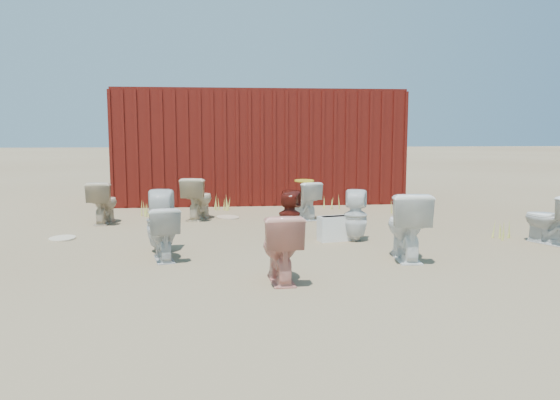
{
  "coord_description": "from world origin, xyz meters",
  "views": [
    {
      "loc": [
        -0.82,
        -7.09,
        1.51
      ],
      "look_at": [
        0.0,
        0.6,
        0.55
      ],
      "focal_mm": 35.0,
      "sensor_mm": 36.0,
      "label": 1
    }
  ],
  "objects": [
    {
      "name": "weed_clump_b",
      "position": [
        0.46,
        2.91,
        0.13
      ],
      "size": [
        0.32,
        0.32,
        0.25
      ],
      "primitive_type": "cone",
      "color": "#C4C850",
      "rests_on": "ground"
    },
    {
      "name": "weed_clump_f",
      "position": [
        3.16,
        0.14,
        0.13
      ],
      "size": [
        0.28,
        0.28,
        0.25
      ],
      "primitive_type": "cone",
      "color": "#C4C850",
      "rests_on": "ground"
    },
    {
      "name": "loose_lid_far",
      "position": [
        -3.1,
        0.82,
        0.01
      ],
      "size": [
        0.37,
        0.47,
        0.02
      ],
      "primitive_type": "ellipsoid",
      "rotation": [
        0.0,
        0.0,
        0.02
      ],
      "color": "beige",
      "rests_on": "ground"
    },
    {
      "name": "loose_lid_near",
      "position": [
        -0.73,
        2.52,
        0.01
      ],
      "size": [
        0.55,
        0.61,
        0.02
      ],
      "primitive_type": "ellipsoid",
      "rotation": [
        0.0,
        0.0,
        0.43
      ],
      "color": "#CAB293",
      "rests_on": "ground"
    },
    {
      "name": "toilet_back_beige_left",
      "position": [
        -2.79,
        2.16,
        0.35
      ],
      "size": [
        0.46,
        0.72,
        0.7
      ],
      "primitive_type": "imported",
      "rotation": [
        0.0,
        0.0,
        3.04
      ],
      "color": "beige",
      "rests_on": "ground"
    },
    {
      "name": "weed_clump_a",
      "position": [
        -2.13,
        2.96,
        0.14
      ],
      "size": [
        0.36,
        0.36,
        0.29
      ],
      "primitive_type": "cone",
      "color": "#C4C850",
      "rests_on": "ground"
    },
    {
      "name": "weed_clump_d",
      "position": [
        -0.81,
        3.5,
        0.15
      ],
      "size": [
        0.3,
        0.3,
        0.29
      ],
      "primitive_type": "cone",
      "color": "#C4C850",
      "rests_on": "ground"
    },
    {
      "name": "toilet_front_a",
      "position": [
        -1.53,
        -0.61,
        0.32
      ],
      "size": [
        0.49,
        0.69,
        0.65
      ],
      "primitive_type": "imported",
      "rotation": [
        0.0,
        0.0,
        3.36
      ],
      "color": "silver",
      "rests_on": "ground"
    },
    {
      "name": "loose_tank",
      "position": [
        0.76,
        0.31,
        0.17
      ],
      "size": [
        0.53,
        0.31,
        0.35
      ],
      "primitive_type": "cube",
      "rotation": [
        0.0,
        0.0,
        0.23
      ],
      "color": "white",
      "rests_on": "ground"
    },
    {
      "name": "toilet_front_pink",
      "position": [
        -0.24,
        -1.69,
        0.35
      ],
      "size": [
        0.43,
        0.71,
        0.71
      ],
      "primitive_type": "imported",
      "rotation": [
        0.0,
        0.0,
        3.19
      ],
      "color": "#EB9988",
      "rests_on": "ground"
    },
    {
      "name": "weed_clump_c",
      "position": [
        2.43,
        2.87,
        0.15
      ],
      "size": [
        0.36,
        0.36,
        0.3
      ],
      "primitive_type": "cone",
      "color": "#C4C850",
      "rests_on": "ground"
    },
    {
      "name": "toilet_back_e",
      "position": [
        1.02,
        0.26,
        0.36
      ],
      "size": [
        0.4,
        0.4,
        0.72
      ],
      "primitive_type": "imported",
      "rotation": [
        0.0,
        0.0,
        2.87
      ],
      "color": "white",
      "rests_on": "ground"
    },
    {
      "name": "toilet_front_maroon",
      "position": [
        0.14,
        0.58,
        0.34
      ],
      "size": [
        0.39,
        0.39,
        0.68
      ],
      "primitive_type": "imported",
      "rotation": [
        0.0,
        0.0,
        2.84
      ],
      "color": "#50140D",
      "rests_on": "ground"
    },
    {
      "name": "toilet_back_a",
      "position": [
        -1.6,
        -0.15,
        0.39
      ],
      "size": [
        0.37,
        0.37,
        0.79
      ],
      "primitive_type": "imported",
      "rotation": [
        0.0,
        0.0,
        3.18
      ],
      "color": "silver",
      "rests_on": "ground"
    },
    {
      "name": "yellow_lid",
      "position": [
        0.6,
        2.26,
        0.68
      ],
      "size": [
        0.34,
        0.42,
        0.02
      ],
      "primitive_type": "ellipsoid",
      "color": "gold",
      "rests_on": "toilet_back_yellowlid"
    },
    {
      "name": "toilet_back_yellowlid",
      "position": [
        0.6,
        2.26,
        0.33
      ],
      "size": [
        0.59,
        0.74,
        0.66
      ],
      "primitive_type": "imported",
      "rotation": [
        0.0,
        0.0,
        3.52
      ],
      "color": "white",
      "rests_on": "ground"
    },
    {
      "name": "toilet_front_c",
      "position": [
        1.36,
        -0.88,
        0.41
      ],
      "size": [
        0.53,
        0.84,
        0.81
      ],
      "primitive_type": "imported",
      "rotation": [
        0.0,
        0.0,
        3.04
      ],
      "color": "white",
      "rests_on": "ground"
    },
    {
      "name": "weed_clump_e",
      "position": [
        1.37,
        3.5,
        0.14
      ],
      "size": [
        0.34,
        0.34,
        0.28
      ],
      "primitive_type": "cone",
      "color": "#C4C850",
      "rests_on": "ground"
    },
    {
      "name": "toilet_front_e",
      "position": [
        3.6,
        -0.19,
        0.34
      ],
      "size": [
        0.62,
        0.77,
        0.68
      ],
      "primitive_type": "imported",
      "rotation": [
        0.0,
        0.0,
        3.56
      ],
      "color": "silver",
      "rests_on": "ground"
    },
    {
      "name": "toilet_back_beige_right",
      "position": [
        -1.24,
        2.42,
        0.37
      ],
      "size": [
        0.62,
        0.82,
        0.74
      ],
      "primitive_type": "imported",
      "rotation": [
        0.0,
        0.0,
        2.83
      ],
      "color": "beige",
      "rests_on": "ground"
    },
    {
      "name": "shipping_container",
      "position": [
        0.0,
        5.2,
        1.2
      ],
      "size": [
        6.0,
        2.4,
        2.4
      ],
      "primitive_type": "cube",
      "color": "#4D0E0C",
      "rests_on": "ground"
    },
    {
      "name": "ground",
      "position": [
        0.0,
        0.0,
        0.0
      ],
      "size": [
        100.0,
        100.0,
        0.0
      ],
      "primitive_type": "plane",
      "color": "brown",
      "rests_on": "ground"
    }
  ]
}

